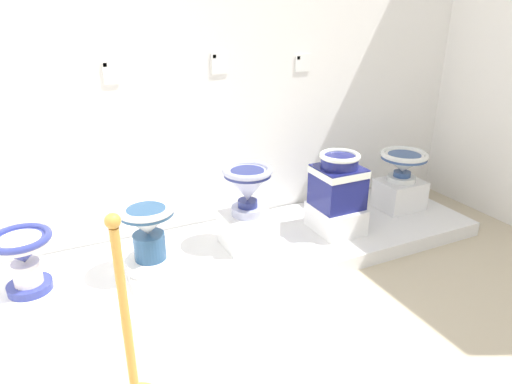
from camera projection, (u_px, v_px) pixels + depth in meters
wall_back at (215, 28)px, 3.15m from camera, size 4.53×0.06×3.08m
display_platform at (248, 252)px, 3.29m from camera, size 3.55×0.94×0.11m
plinth_block_leftmost at (32, 295)px, 2.64m from camera, size 0.38×0.29×0.08m
antique_toilet_leftmost at (23, 253)px, 2.54m from camera, size 0.33×0.33×0.35m
plinth_block_tall_cobalt at (152, 271)px, 2.91m from camera, size 0.30×0.38×0.05m
antique_toilet_tall_cobalt at (148, 230)px, 2.80m from camera, size 0.35×0.35×0.42m
plinth_block_pale_glazed at (248, 229)px, 3.23m from camera, size 0.34×0.30×0.24m
antique_toilet_pale_glazed at (247, 185)px, 3.10m from camera, size 0.34×0.34×0.34m
plinth_block_central_ornate at (335, 218)px, 3.45m from camera, size 0.32×0.39×0.19m
antique_toilet_central_ornate at (338, 180)px, 3.33m from camera, size 0.33×0.31×0.41m
plinth_block_slender_white at (399, 194)px, 3.82m from camera, size 0.35×0.29×0.24m
antique_toilet_slender_white at (404, 162)px, 3.71m from camera, size 0.38×0.38×0.25m
info_placard_second at (111, 72)px, 2.92m from camera, size 0.10×0.01×0.15m
info_placard_third at (220, 63)px, 3.21m from camera, size 0.12×0.01×0.15m
info_placard_fourth at (303, 63)px, 3.50m from camera, size 0.13×0.01×0.13m
stanchion_post_near_left at (130, 350)px, 1.99m from camera, size 0.23×0.23×0.97m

